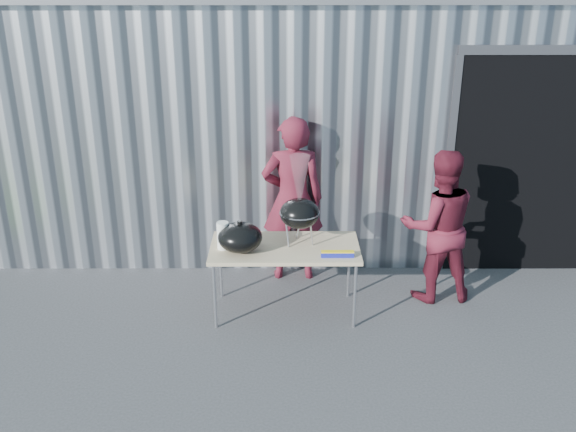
{
  "coord_description": "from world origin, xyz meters",
  "views": [
    {
      "loc": [
        0.23,
        -5.15,
        3.48
      ],
      "look_at": [
        0.26,
        0.78,
        1.05
      ],
      "focal_mm": 40.0,
      "sensor_mm": 36.0,
      "label": 1
    }
  ],
  "objects_px": {
    "kettle_grill": "(300,204)",
    "person_cook": "(293,199)",
    "person_bystander": "(438,226)",
    "folding_table": "(285,250)"
  },
  "relations": [
    {
      "from": "person_cook",
      "to": "person_bystander",
      "type": "xyz_separation_m",
      "value": [
        1.52,
        -0.49,
        -0.12
      ]
    },
    {
      "from": "kettle_grill",
      "to": "person_bystander",
      "type": "height_order",
      "value": "kettle_grill"
    },
    {
      "from": "folding_table",
      "to": "person_cook",
      "type": "relative_size",
      "value": 0.79
    },
    {
      "from": "folding_table",
      "to": "person_bystander",
      "type": "bearing_deg",
      "value": 11.16
    },
    {
      "from": "folding_table",
      "to": "kettle_grill",
      "type": "xyz_separation_m",
      "value": [
        0.15,
        0.07,
        0.47
      ]
    },
    {
      "from": "folding_table",
      "to": "person_cook",
      "type": "xyz_separation_m",
      "value": [
        0.09,
        0.81,
        0.24
      ]
    },
    {
      "from": "kettle_grill",
      "to": "person_cook",
      "type": "relative_size",
      "value": 0.49
    },
    {
      "from": "kettle_grill",
      "to": "person_cook",
      "type": "xyz_separation_m",
      "value": [
        -0.06,
        0.74,
        -0.23
      ]
    },
    {
      "from": "person_cook",
      "to": "person_bystander",
      "type": "bearing_deg",
      "value": 159.4
    },
    {
      "from": "folding_table",
      "to": "kettle_grill",
      "type": "relative_size",
      "value": 1.62
    }
  ]
}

